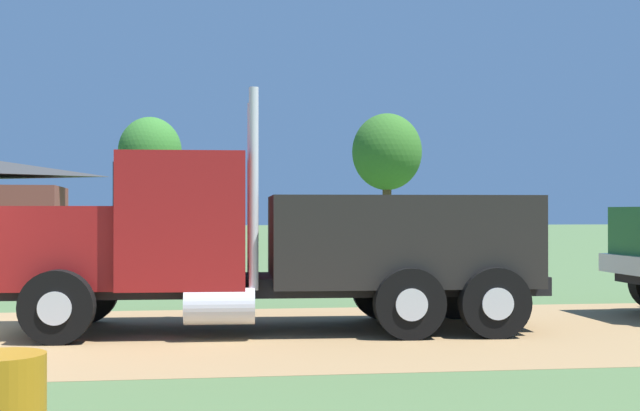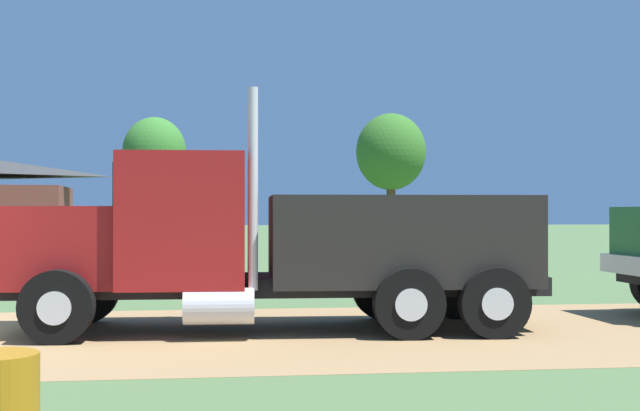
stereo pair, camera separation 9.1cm
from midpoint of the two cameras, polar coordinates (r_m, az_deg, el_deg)
The scene contains 3 objects.
truck_foreground_white at distance 13.50m, azimuth -3.11°, elevation -2.55°, with size 8.33×2.97×3.63m.
tree_mid at distance 49.38m, azimuth -11.11°, elevation 3.42°, with size 3.50×3.50×7.07m.
tree_right at distance 42.99m, azimuth 4.34°, elevation 3.47°, with size 3.43×3.43×6.64m.
Camera 1 is at (4.05, -13.02, 1.84)m, focal length 48.93 mm.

